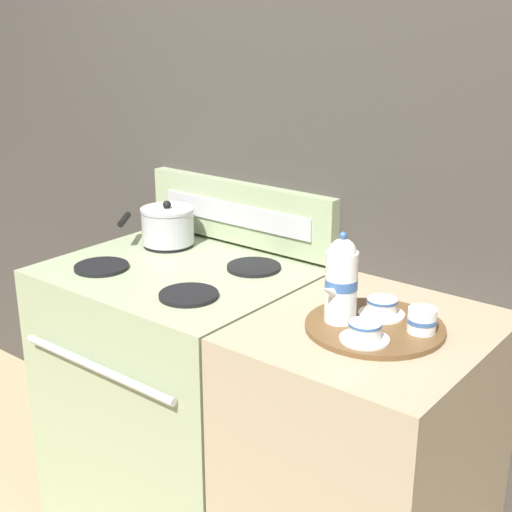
% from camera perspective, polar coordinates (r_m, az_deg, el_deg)
% --- Properties ---
extents(wall_back, '(6.00, 0.05, 2.20)m').
position_cam_1_polar(wall_back, '(2.29, 5.21, 3.86)').
color(wall_back, '#423D38').
rests_on(wall_back, ground).
extents(stove, '(0.79, 0.69, 0.94)m').
position_cam_1_polar(stove, '(2.45, -5.89, -11.23)').
color(stove, '#9EAD84').
rests_on(stove, ground).
extents(control_panel, '(0.77, 0.05, 0.21)m').
position_cam_1_polar(control_panel, '(2.43, -1.35, 3.49)').
color(control_panel, '#9EAD84').
rests_on(control_panel, stove).
extents(side_counter, '(0.59, 0.66, 0.93)m').
position_cam_1_polar(side_counter, '(2.10, 8.58, -17.16)').
color(side_counter, tan).
rests_on(side_counter, ground).
extents(saucepan, '(0.26, 0.23, 0.15)m').
position_cam_1_polar(saucepan, '(2.46, -7.13, 2.47)').
color(saucepan, '#B7B7BC').
rests_on(saucepan, stove).
extents(serving_tray, '(0.36, 0.36, 0.01)m').
position_cam_1_polar(serving_tray, '(1.85, 9.47, -5.60)').
color(serving_tray, brown).
rests_on(serving_tray, side_counter).
extents(teapot, '(0.08, 0.13, 0.24)m').
position_cam_1_polar(teapot, '(1.81, 6.83, -1.91)').
color(teapot, white).
rests_on(teapot, serving_tray).
extents(teacup_left, '(0.12, 0.12, 0.05)m').
position_cam_1_polar(teacup_left, '(1.89, 10.04, -4.05)').
color(teacup_left, white).
rests_on(teacup_left, serving_tray).
extents(teacup_right, '(0.12, 0.12, 0.05)m').
position_cam_1_polar(teacup_right, '(1.74, 8.70, -5.99)').
color(teacup_right, white).
rests_on(teacup_right, serving_tray).
extents(creamer_jug, '(0.07, 0.07, 0.06)m').
position_cam_1_polar(creamer_jug, '(1.81, 13.14, -5.02)').
color(creamer_jug, white).
rests_on(creamer_jug, serving_tray).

